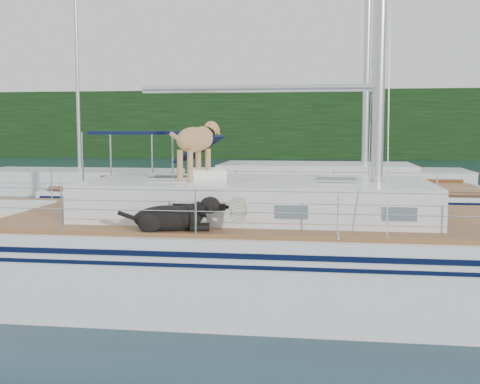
# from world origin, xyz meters

# --- Properties ---
(ground) EXTENTS (120.00, 120.00, 0.00)m
(ground) POSITION_xyz_m (0.00, 0.00, 0.00)
(ground) COLOR black
(ground) RESTS_ON ground
(tree_line) EXTENTS (90.00, 3.00, 6.00)m
(tree_line) POSITION_xyz_m (0.00, 45.00, 3.00)
(tree_line) COLOR black
(tree_line) RESTS_ON ground
(shore_bank) EXTENTS (92.00, 1.00, 1.20)m
(shore_bank) POSITION_xyz_m (0.00, 46.20, 0.60)
(shore_bank) COLOR #595147
(shore_bank) RESTS_ON ground
(main_sailboat) EXTENTS (12.00, 3.80, 14.01)m
(main_sailboat) POSITION_xyz_m (0.09, -0.00, 0.68)
(main_sailboat) COLOR white
(main_sailboat) RESTS_ON ground
(neighbor_sailboat) EXTENTS (11.00, 3.50, 13.30)m
(neighbor_sailboat) POSITION_xyz_m (0.53, 6.16, 0.63)
(neighbor_sailboat) COLOR white
(neighbor_sailboat) RESTS_ON ground
(bg_boat_west) EXTENTS (8.00, 3.00, 11.65)m
(bg_boat_west) POSITION_xyz_m (-8.00, 14.00, 0.45)
(bg_boat_west) COLOR white
(bg_boat_west) RESTS_ON ground
(bg_boat_center) EXTENTS (7.20, 3.00, 11.65)m
(bg_boat_center) POSITION_xyz_m (4.00, 16.00, 0.45)
(bg_boat_center) COLOR white
(bg_boat_center) RESTS_ON ground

